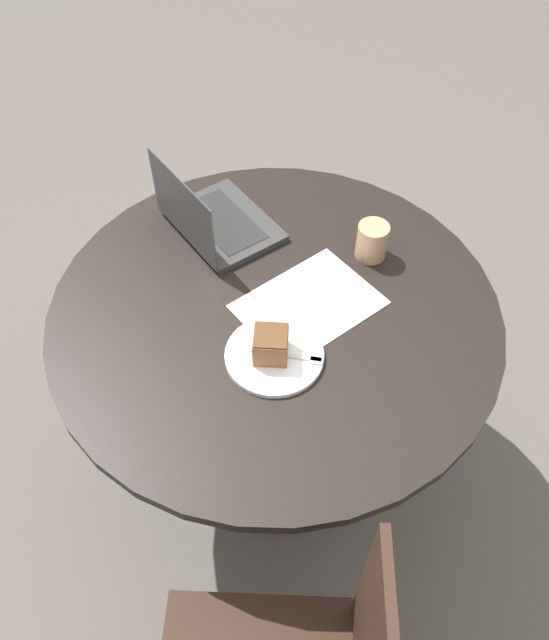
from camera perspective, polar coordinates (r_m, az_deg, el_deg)
ground_plane at (r=2.16m, az=0.01°, el=-11.98°), size 12.00×12.00×0.00m
dining_table at (r=1.64m, az=0.01°, el=-2.09°), size 1.11×1.11×0.75m
paper_document at (r=1.54m, az=3.13°, el=1.56°), size 0.41×0.38×0.00m
plate at (r=1.43m, az=-0.01°, el=-3.23°), size 0.23×0.23×0.01m
cake_slice at (r=1.40m, az=-0.34°, el=-2.24°), size 0.09×0.09×0.07m
fork at (r=1.42m, az=1.72°, el=-3.29°), size 0.17×0.06×0.00m
coffee_glass at (r=1.64m, az=8.90°, el=7.15°), size 0.08×0.08×0.10m
laptop at (r=1.70m, az=-5.56°, el=9.08°), size 0.36×0.38×0.22m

